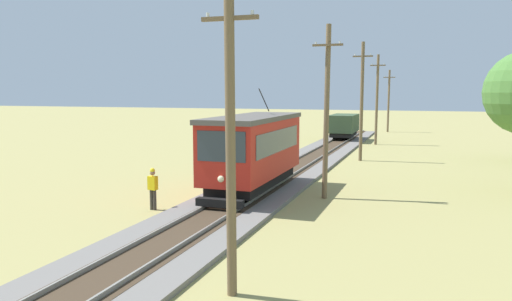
{
  "coord_description": "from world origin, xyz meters",
  "views": [
    {
      "loc": [
        7.74,
        -0.91,
        5.0
      ],
      "look_at": [
        0.02,
        21.78,
        2.12
      ],
      "focal_mm": 35.05,
      "sensor_mm": 36.0,
      "label": 1
    }
  ],
  "objects_px": {
    "utility_pole_near_tram": "(230,138)",
    "utility_pole_far": "(362,101)",
    "utility_pole_distant": "(377,99)",
    "utility_pole_horizon": "(389,100)",
    "track_worker": "(153,187)",
    "freight_car": "(344,125)",
    "utility_pole_mid": "(327,110)",
    "red_tram": "(254,150)"
  },
  "relations": [
    {
      "from": "utility_pole_distant",
      "to": "utility_pole_horizon",
      "type": "relative_size",
      "value": 1.11
    },
    {
      "from": "utility_pole_far",
      "to": "freight_car",
      "type": "bearing_deg",
      "value": 103.72
    },
    {
      "from": "freight_car",
      "to": "utility_pole_far",
      "type": "bearing_deg",
      "value": -76.28
    },
    {
      "from": "red_tram",
      "to": "utility_pole_far",
      "type": "relative_size",
      "value": 1.02
    },
    {
      "from": "utility_pole_near_tram",
      "to": "utility_pole_far",
      "type": "height_order",
      "value": "utility_pole_far"
    },
    {
      "from": "utility_pole_far",
      "to": "utility_pole_horizon",
      "type": "height_order",
      "value": "utility_pole_far"
    },
    {
      "from": "utility_pole_mid",
      "to": "utility_pole_horizon",
      "type": "relative_size",
      "value": 1.07
    },
    {
      "from": "utility_pole_near_tram",
      "to": "utility_pole_mid",
      "type": "height_order",
      "value": "utility_pole_mid"
    },
    {
      "from": "utility_pole_horizon",
      "to": "track_worker",
      "type": "bearing_deg",
      "value": -98.15
    },
    {
      "from": "track_worker",
      "to": "utility_pole_near_tram",
      "type": "bearing_deg",
      "value": 49.78
    },
    {
      "from": "freight_car",
      "to": "utility_pole_horizon",
      "type": "distance_m",
      "value": 13.43
    },
    {
      "from": "utility_pole_near_tram",
      "to": "track_worker",
      "type": "distance_m",
      "value": 10.06
    },
    {
      "from": "freight_car",
      "to": "utility_pole_near_tram",
      "type": "height_order",
      "value": "utility_pole_near_tram"
    },
    {
      "from": "red_tram",
      "to": "utility_pole_far",
      "type": "height_order",
      "value": "utility_pole_far"
    },
    {
      "from": "freight_car",
      "to": "utility_pole_distant",
      "type": "distance_m",
      "value": 4.95
    },
    {
      "from": "utility_pole_mid",
      "to": "track_worker",
      "type": "xyz_separation_m",
      "value": [
        -6.39,
        -4.8,
        -3.13
      ]
    },
    {
      "from": "red_tram",
      "to": "utility_pole_near_tram",
      "type": "xyz_separation_m",
      "value": [
        3.39,
        -11.47,
        1.68
      ]
    },
    {
      "from": "utility_pole_distant",
      "to": "utility_pole_horizon",
      "type": "xyz_separation_m",
      "value": [
        0.0,
        15.18,
        -0.4
      ]
    },
    {
      "from": "freight_car",
      "to": "utility_pole_far",
      "type": "xyz_separation_m",
      "value": [
        3.39,
        -13.88,
        2.75
      ]
    },
    {
      "from": "utility_pole_far",
      "to": "utility_pole_horizon",
      "type": "bearing_deg",
      "value": 90.0
    },
    {
      "from": "utility_pole_distant",
      "to": "utility_pole_far",
      "type": "bearing_deg",
      "value": -90.0
    },
    {
      "from": "utility_pole_distant",
      "to": "utility_pole_mid",
      "type": "bearing_deg",
      "value": -90.0
    },
    {
      "from": "freight_car",
      "to": "red_tram",
      "type": "bearing_deg",
      "value": -89.99
    },
    {
      "from": "red_tram",
      "to": "freight_car",
      "type": "bearing_deg",
      "value": 90.01
    },
    {
      "from": "utility_pole_mid",
      "to": "utility_pole_horizon",
      "type": "bearing_deg",
      "value": 90.0
    },
    {
      "from": "utility_pole_far",
      "to": "track_worker",
      "type": "bearing_deg",
      "value": -109.59
    },
    {
      "from": "utility_pole_mid",
      "to": "utility_pole_near_tram",
      "type": "bearing_deg",
      "value": -90.0
    },
    {
      "from": "utility_pole_far",
      "to": "utility_pole_horizon",
      "type": "xyz_separation_m",
      "value": [
        0.0,
        26.67,
        -0.46
      ]
    },
    {
      "from": "freight_car",
      "to": "utility_pole_far",
      "type": "distance_m",
      "value": 14.55
    },
    {
      "from": "red_tram",
      "to": "freight_car",
      "type": "height_order",
      "value": "red_tram"
    },
    {
      "from": "utility_pole_mid",
      "to": "utility_pole_far",
      "type": "bearing_deg",
      "value": 90.0
    },
    {
      "from": "freight_car",
      "to": "utility_pole_far",
      "type": "relative_size",
      "value": 0.62
    },
    {
      "from": "utility_pole_horizon",
      "to": "track_worker",
      "type": "xyz_separation_m",
      "value": [
        -6.39,
        -44.64,
        -2.86
      ]
    },
    {
      "from": "utility_pole_near_tram",
      "to": "utility_pole_horizon",
      "type": "xyz_separation_m",
      "value": [
        0.0,
        51.85,
        -0.03
      ]
    },
    {
      "from": "utility_pole_distant",
      "to": "track_worker",
      "type": "relative_size",
      "value": 4.66
    },
    {
      "from": "utility_pole_far",
      "to": "utility_pole_distant",
      "type": "xyz_separation_m",
      "value": [
        0.0,
        11.49,
        -0.05
      ]
    },
    {
      "from": "freight_car",
      "to": "utility_pole_distant",
      "type": "relative_size",
      "value": 0.63
    },
    {
      "from": "red_tram",
      "to": "utility_pole_near_tram",
      "type": "relative_size",
      "value": 1.13
    },
    {
      "from": "track_worker",
      "to": "utility_pole_horizon",
      "type": "bearing_deg",
      "value": -179.97
    },
    {
      "from": "red_tram",
      "to": "utility_pole_mid",
      "type": "bearing_deg",
      "value": 8.89
    },
    {
      "from": "utility_pole_distant",
      "to": "utility_pole_horizon",
      "type": "height_order",
      "value": "utility_pole_distant"
    },
    {
      "from": "freight_car",
      "to": "track_worker",
      "type": "height_order",
      "value": "freight_car"
    }
  ]
}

